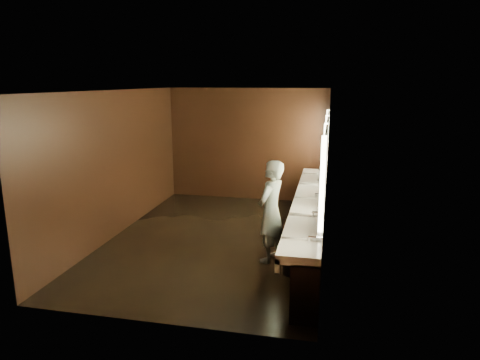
# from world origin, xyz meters

# --- Properties ---
(floor) EXTENTS (6.00, 6.00, 0.00)m
(floor) POSITION_xyz_m (0.00, 0.00, 0.00)
(floor) COLOR black
(floor) RESTS_ON ground
(ceiling) EXTENTS (4.00, 6.00, 0.02)m
(ceiling) POSITION_xyz_m (0.00, 0.00, 2.80)
(ceiling) COLOR #2D2D2B
(ceiling) RESTS_ON wall_back
(wall_back) EXTENTS (4.00, 0.02, 2.80)m
(wall_back) POSITION_xyz_m (0.00, 3.00, 1.40)
(wall_back) COLOR black
(wall_back) RESTS_ON floor
(wall_front) EXTENTS (4.00, 0.02, 2.80)m
(wall_front) POSITION_xyz_m (0.00, -3.00, 1.40)
(wall_front) COLOR black
(wall_front) RESTS_ON floor
(wall_left) EXTENTS (0.02, 6.00, 2.80)m
(wall_left) POSITION_xyz_m (-2.00, 0.00, 1.40)
(wall_left) COLOR black
(wall_left) RESTS_ON floor
(wall_right) EXTENTS (0.02, 6.00, 2.80)m
(wall_right) POSITION_xyz_m (2.00, 0.00, 1.40)
(wall_right) COLOR black
(wall_right) RESTS_ON floor
(sink_counter) EXTENTS (0.55, 5.40, 1.01)m
(sink_counter) POSITION_xyz_m (1.79, 0.00, 0.50)
(sink_counter) COLOR black
(sink_counter) RESTS_ON floor
(mirror_band) EXTENTS (0.06, 5.03, 1.15)m
(mirror_band) POSITION_xyz_m (1.98, -0.00, 1.75)
(mirror_band) COLOR #FFF7C3
(mirror_band) RESTS_ON wall_right
(person) EXTENTS (0.60, 0.73, 1.72)m
(person) POSITION_xyz_m (1.13, -0.77, 0.86)
(person) COLOR #85B0C7
(person) RESTS_ON floor
(trash_bin) EXTENTS (0.46, 0.46, 0.57)m
(trash_bin) POSITION_xyz_m (1.58, -1.22, 0.28)
(trash_bin) COLOR black
(trash_bin) RESTS_ON floor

